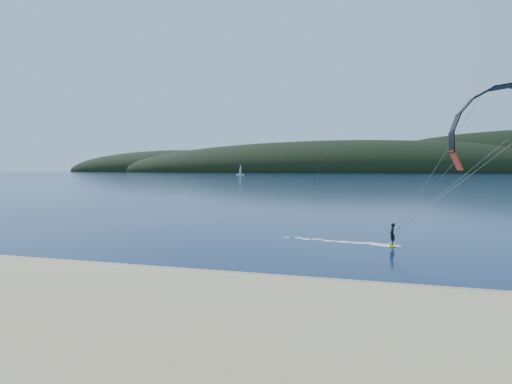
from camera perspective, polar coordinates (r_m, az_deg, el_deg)
ground at (r=23.11m, az=-11.65°, el=-13.77°), size 1800.00×1800.00×0.00m
wet_sand at (r=27.02m, az=-7.16°, el=-11.12°), size 220.00×2.50×0.10m
headland at (r=764.96m, az=15.12°, el=2.58°), size 1200.00×310.00×140.00m
kitesurfer_near at (r=35.59m, az=30.41°, el=5.77°), size 22.74×6.84×13.00m
kitesurfer_far at (r=215.15m, az=8.91°, el=4.27°), size 8.53×6.16×13.56m
sailboat at (r=437.19m, az=-2.17°, el=2.43°), size 8.41×5.34×11.83m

